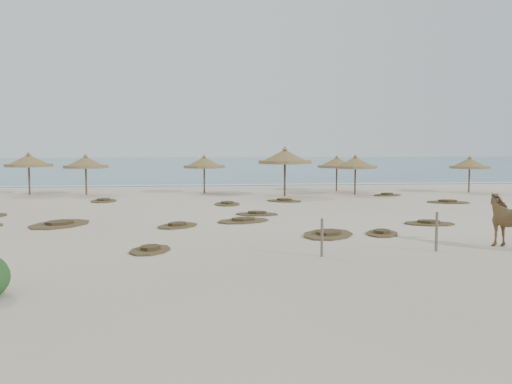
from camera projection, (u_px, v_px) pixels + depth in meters
ground at (283, 240)px, 18.74m from camera, size 160.00×160.00×0.00m
ocean at (209, 164)px, 92.99m from camera, size 200.00×100.00×0.01m
foam_line at (229, 185)px, 44.48m from camera, size 70.00×0.60×0.01m
palapa_0 at (29, 161)px, 35.58m from camera, size 3.26×3.26×2.71m
palapa_1 at (86, 163)px, 35.50m from camera, size 3.44×3.44×2.58m
palapa_2 at (204, 163)px, 36.79m from camera, size 2.88×2.88×2.51m
palapa_3 at (285, 157)px, 34.68m from camera, size 4.29×4.29×3.04m
palapa_4 at (355, 163)px, 35.59m from camera, size 3.52×3.52×2.55m
palapa_5 at (337, 163)px, 38.43m from camera, size 2.79×2.79×2.44m
palapa_6 at (470, 164)px, 37.20m from camera, size 2.62×2.62×2.44m
fence_post_near at (322, 238)px, 15.95m from camera, size 0.10×0.10×1.08m
fence_post_far at (437, 232)px, 16.72m from camera, size 0.09×0.09×1.16m
scrub_1 at (60, 224)px, 22.24m from camera, size 2.94×3.45×0.16m
scrub_2 at (178, 225)px, 21.82m from camera, size 2.14×2.26×0.16m
scrub_3 at (243, 220)px, 23.25m from camera, size 2.74×2.40×0.16m
scrub_4 at (429, 223)px, 22.46m from camera, size 2.22×1.70×0.16m
scrub_5 at (448, 202)px, 30.80m from camera, size 2.61×2.12×0.16m
scrub_6 at (104, 201)px, 31.53m from camera, size 1.42×2.17×0.16m
scrub_7 at (284, 201)px, 31.51m from camera, size 2.42×2.21×0.16m
scrub_9 at (328, 234)px, 19.72m from camera, size 2.66×3.04×0.16m
scrub_10 at (387, 195)px, 35.21m from camera, size 2.25×1.88×0.16m
scrub_11 at (150, 249)px, 16.79m from camera, size 1.58×1.98×0.16m
scrub_12 at (382, 233)px, 19.94m from camera, size 1.66×2.01×0.16m
scrub_13 at (227, 204)px, 29.86m from camera, size 1.49×2.16×0.16m
scrub_15 at (257, 214)px, 25.51m from camera, size 2.16×1.65×0.16m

